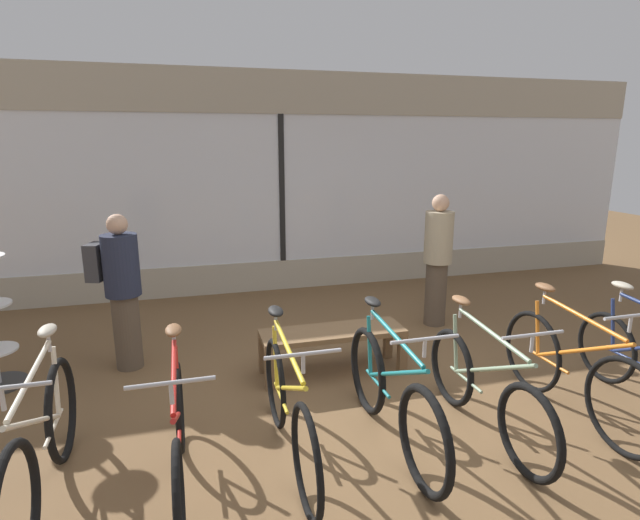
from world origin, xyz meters
name	(u,v)px	position (x,y,z in m)	size (l,w,h in m)	color
ground_plane	(375,419)	(0.00, 0.00, 0.00)	(24.00, 24.00, 0.00)	brown
shop_back_wall	(281,182)	(0.00, 3.86, 1.64)	(12.00, 0.08, 3.20)	#B2A893
bicycle_far_left	(42,447)	(-2.34, -0.38, 0.40)	(0.46, 1.78, 1.05)	black
bicycle_left	(179,439)	(-1.53, -0.47, 0.38)	(0.46, 1.67, 1.01)	black
bicycle_center_left	(288,410)	(-0.79, -0.34, 0.40)	(0.46, 1.74, 1.03)	black
bicycle_center	(391,396)	(-0.01, -0.35, 0.39)	(0.46, 1.76, 1.04)	black
bicycle_center_right	(485,390)	(0.73, -0.41, 0.37)	(0.46, 1.68, 1.01)	black
bicycle_right	(572,371)	(1.56, -0.38, 0.41)	(0.46, 1.74, 1.05)	black
display_bench	(333,338)	(-0.09, 0.91, 0.36)	(1.40, 0.44, 0.44)	brown
customer_near_rack	(438,258)	(1.52, 1.85, 0.84)	(0.47, 0.47, 1.61)	brown
customer_by_window	(121,287)	(-2.05, 1.57, 0.84)	(0.55, 0.43, 1.56)	brown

